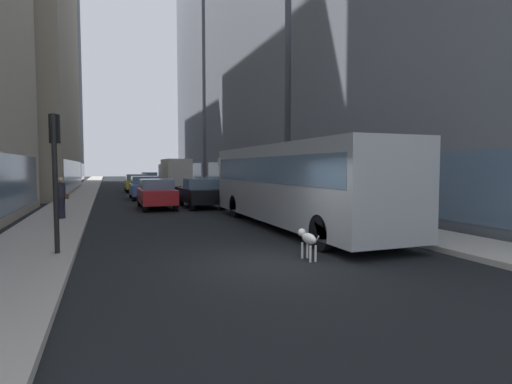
# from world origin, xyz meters

# --- Properties ---
(ground_plane) EXTENTS (120.00, 120.00, 0.00)m
(ground_plane) POSITION_xyz_m (0.00, 35.00, 0.00)
(ground_plane) COLOR black
(sidewalk_left) EXTENTS (2.40, 110.00, 0.15)m
(sidewalk_left) POSITION_xyz_m (-5.70, 35.00, 0.07)
(sidewalk_left) COLOR #9E9991
(sidewalk_left) RESTS_ON ground
(sidewalk_right) EXTENTS (2.40, 110.00, 0.15)m
(sidewalk_right) POSITION_xyz_m (5.70, 35.00, 0.07)
(sidewalk_right) COLOR #ADA89E
(sidewalk_right) RESTS_ON ground
(building_left_far) EXTENTS (9.60, 20.14, 34.79)m
(building_left_far) POSITION_xyz_m (-11.90, 52.06, 17.39)
(building_left_far) COLOR #4C515B
(building_left_far) RESTS_ON ground
(building_right_far) EXTENTS (8.53, 18.36, 36.98)m
(building_right_far) POSITION_xyz_m (11.90, 50.12, 18.48)
(building_right_far) COLOR slate
(building_right_far) RESTS_ON ground
(transit_bus) EXTENTS (2.78, 11.53, 3.05)m
(transit_bus) POSITION_xyz_m (2.80, 4.95, 1.78)
(transit_bus) COLOR #999EA3
(transit_bus) RESTS_ON ground
(car_blue_hatchback) EXTENTS (1.95, 4.23, 1.62)m
(car_blue_hatchback) POSITION_xyz_m (-1.20, 20.69, 0.82)
(car_blue_hatchback) COLOR #4C6BB7
(car_blue_hatchback) RESTS_ON ground
(car_black_suv) EXTENTS (1.87, 4.05, 1.62)m
(car_black_suv) POSITION_xyz_m (1.20, 13.43, 0.82)
(car_black_suv) COLOR black
(car_black_suv) RESTS_ON ground
(car_yellow_taxi) EXTENTS (1.91, 3.98, 1.62)m
(car_yellow_taxi) POSITION_xyz_m (-1.20, 29.19, 0.82)
(car_yellow_taxi) COLOR yellow
(car_yellow_taxi) RESTS_ON ground
(car_grey_wagon) EXTENTS (1.70, 4.55, 1.62)m
(car_grey_wagon) POSITION_xyz_m (2.80, 18.43, 0.82)
(car_grey_wagon) COLOR slate
(car_grey_wagon) RESTS_ON ground
(car_silver_sedan) EXTENTS (1.89, 4.59, 1.62)m
(car_silver_sedan) POSITION_xyz_m (1.20, 42.49, 0.82)
(car_silver_sedan) COLOR #B7BABF
(car_silver_sedan) RESTS_ON ground
(car_red_coupe) EXTENTS (1.77, 4.15, 1.62)m
(car_red_coupe) POSITION_xyz_m (-1.20, 13.69, 0.82)
(car_red_coupe) COLOR red
(car_red_coupe) RESTS_ON ground
(box_truck) EXTENTS (2.30, 7.50, 3.05)m
(box_truck) POSITION_xyz_m (2.80, 32.84, 1.67)
(box_truck) COLOR silver
(box_truck) RESTS_ON ground
(dalmatian_dog) EXTENTS (0.22, 0.96, 0.72)m
(dalmatian_dog) POSITION_xyz_m (0.85, 0.07, 0.51)
(dalmatian_dog) COLOR white
(dalmatian_dog) RESTS_ON ground
(pedestrian_with_handbag) EXTENTS (0.45, 0.34, 1.69)m
(pedestrian_with_handbag) POSITION_xyz_m (-5.49, 9.63, 1.01)
(pedestrian_with_handbag) COLOR #1E1E2D
(pedestrian_with_handbag) RESTS_ON sidewalk_left
(traffic_light_near) EXTENTS (0.24, 0.41, 3.40)m
(traffic_light_near) POSITION_xyz_m (-4.90, 2.34, 2.44)
(traffic_light_near) COLOR black
(traffic_light_near) RESTS_ON sidewalk_left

